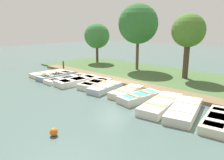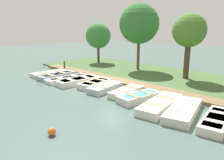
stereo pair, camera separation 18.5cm
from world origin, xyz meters
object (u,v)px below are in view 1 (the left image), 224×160
at_px(rowboat_6, 127,92).
at_px(rowboat_8, 161,104).
at_px(rowboat_1, 56,76).
at_px(park_tree_far_left, 97,36).
at_px(rowboat_2, 67,79).
at_px(rowboat_4, 95,84).
at_px(rowboat_10, 217,120).
at_px(park_tree_center, 188,31).
at_px(rowboat_9, 184,110).
at_px(rowboat_0, 48,74).
at_px(park_tree_left, 138,24).
at_px(buoy, 54,132).
at_px(rowboat_5, 105,88).
at_px(rowboat_7, 140,97).
at_px(rowboat_3, 77,81).
at_px(mooring_post_near, 63,65).

xyz_separation_m(rowboat_6, rowboat_8, (0.50, 2.75, 0.01)).
bearing_deg(rowboat_1, park_tree_far_left, -164.45).
relative_size(rowboat_2, rowboat_4, 1.27).
bearing_deg(rowboat_1, rowboat_10, 82.96).
distance_m(rowboat_4, park_tree_center, 8.21).
bearing_deg(rowboat_9, rowboat_0, -104.09).
xyz_separation_m(rowboat_6, park_tree_left, (-6.71, -4.28, 4.19)).
xyz_separation_m(rowboat_0, buoy, (5.61, 9.85, -0.01)).
bearing_deg(rowboat_4, park_tree_center, 141.63).
xyz_separation_m(rowboat_2, park_tree_center, (-6.79, 6.56, 3.64)).
bearing_deg(rowboat_6, park_tree_center, 166.59).
relative_size(rowboat_1, rowboat_4, 1.19).
height_order(rowboat_0, park_tree_center, park_tree_center).
distance_m(rowboat_9, park_tree_left, 11.72).
distance_m(rowboat_5, park_tree_center, 7.94).
relative_size(rowboat_4, park_tree_left, 0.45).
distance_m(rowboat_5, buoy, 6.43).
bearing_deg(rowboat_8, park_tree_far_left, -128.80).
relative_size(rowboat_2, rowboat_9, 0.97).
relative_size(rowboat_5, rowboat_6, 0.99).
height_order(rowboat_9, park_tree_center, park_tree_center).
distance_m(rowboat_7, park_tree_left, 9.85).
bearing_deg(buoy, rowboat_5, -152.90).
bearing_deg(rowboat_2, rowboat_8, 90.82).
xyz_separation_m(rowboat_2, rowboat_9, (0.05, 9.80, 0.05)).
bearing_deg(rowboat_5, rowboat_10, 80.37).
bearing_deg(rowboat_9, park_tree_far_left, -131.48).
xyz_separation_m(rowboat_1, buoy, (5.54, 8.50, -0.03)).
height_order(rowboat_8, rowboat_9, rowboat_8).
xyz_separation_m(rowboat_5, park_tree_left, (-7.00, -2.66, 4.19)).
bearing_deg(rowboat_4, rowboat_8, 76.32).
relative_size(rowboat_2, rowboat_10, 1.16).
height_order(rowboat_4, buoy, rowboat_4).
bearing_deg(rowboat_4, rowboat_10, 77.54).
distance_m(rowboat_6, rowboat_9, 4.02).
distance_m(rowboat_3, park_tree_center, 9.27).
relative_size(rowboat_3, rowboat_5, 1.24).
height_order(rowboat_1, rowboat_5, rowboat_5).
xyz_separation_m(rowboat_4, rowboat_7, (0.24, 4.08, -0.00)).
relative_size(rowboat_4, rowboat_7, 0.98).
height_order(rowboat_9, park_tree_far_left, park_tree_far_left).
height_order(rowboat_4, rowboat_9, rowboat_4).
relative_size(rowboat_1, mooring_post_near, 3.74).
relative_size(rowboat_6, park_tree_center, 0.54).
bearing_deg(rowboat_10, rowboat_3, -99.62).
xyz_separation_m(rowboat_3, rowboat_8, (0.10, 7.17, -0.00)).
relative_size(rowboat_10, park_tree_center, 0.59).
bearing_deg(rowboat_9, rowboat_3, -104.20).
bearing_deg(rowboat_1, rowboat_5, 85.20).
xyz_separation_m(rowboat_2, rowboat_4, (-0.34, 2.96, 0.05)).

